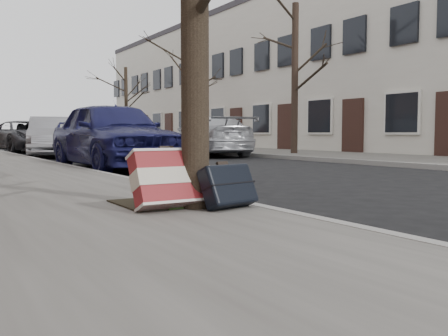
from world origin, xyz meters
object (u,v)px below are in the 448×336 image
car_near_front (113,135)px  suitcase_navy (228,185)px  suitcase_red (172,179)px  car_near_mid (53,137)px

car_near_front → suitcase_navy: bearing=-102.0°
suitcase_red → car_near_mid: (1.98, 13.59, 0.30)m
suitcase_red → car_near_front: (1.80, 6.87, 0.39)m
car_near_front → car_near_mid: bearing=87.1°
suitcase_red → suitcase_navy: 0.53m
suitcase_navy → car_near_front: bearing=66.7°
suitcase_red → car_near_front: bearing=74.6°
suitcase_red → car_near_front: size_ratio=0.16×
suitcase_red → suitcase_navy: size_ratio=1.31×
car_near_front → car_near_mid: 6.72m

